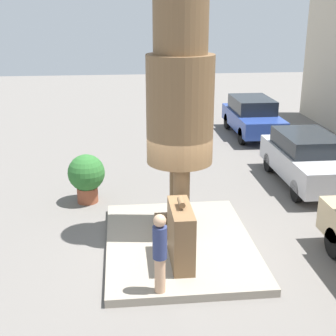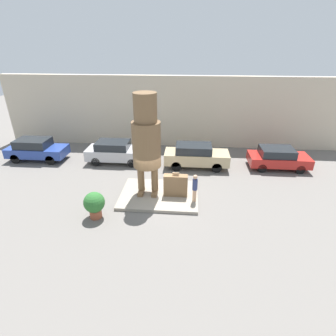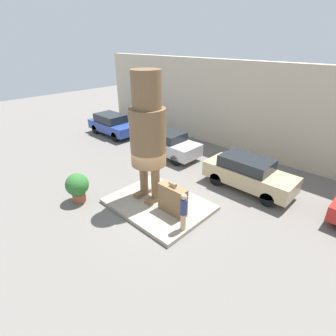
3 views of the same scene
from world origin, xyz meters
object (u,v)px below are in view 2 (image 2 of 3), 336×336
object	(u,v)px
statue_figure	(146,138)
planter_pot	(94,204)
parked_car_blue	(36,149)
parked_car_silver	(116,151)
parked_car_tan	(196,155)
tourist	(195,187)
giant_suitcase	(176,185)
parked_car_red	(278,158)

from	to	relation	value
statue_figure	planter_pot	xyz separation A→B (m)	(-2.33, -2.36, -2.68)
statue_figure	parked_car_blue	size ratio (longest dim) A/B	1.32
parked_car_silver	parked_car_tan	size ratio (longest dim) A/B	0.95
tourist	planter_pot	xyz separation A→B (m)	(-4.98, -1.66, -0.25)
statue_figure	giant_suitcase	distance (m)	3.12
giant_suitcase	parked_car_red	distance (m)	8.29
statue_figure	giant_suitcase	xyz separation A→B (m)	(1.59, -0.17, -2.68)
giant_suitcase	parked_car_silver	bearing A→B (deg)	135.42
parked_car_tan	parked_car_red	size ratio (longest dim) A/B	1.10
tourist	parked_car_tan	xyz separation A→B (m)	(0.11, 4.81, -0.17)
giant_suitcase	parked_car_red	world-z (taller)	giant_suitcase
statue_figure	planter_pot	size ratio (longest dim) A/B	4.01
parked_car_tan	parked_car_blue	bearing A→B (deg)	178.69
giant_suitcase	planter_pot	xyz separation A→B (m)	(-3.92, -2.19, -0.00)
giant_suitcase	parked_car_silver	world-z (taller)	giant_suitcase
parked_car_blue	parked_car_red	world-z (taller)	parked_car_blue
giant_suitcase	parked_car_tan	distance (m)	4.43
giant_suitcase	planter_pot	bearing A→B (deg)	-150.81
tourist	planter_pot	world-z (taller)	tourist
tourist	parked_car_silver	size ratio (longest dim) A/B	0.38
parked_car_tan	planter_pot	bearing A→B (deg)	-128.25
parked_car_red	parked_car_silver	bearing A→B (deg)	179.87
parked_car_silver	tourist	bearing A→B (deg)	-41.90
parked_car_silver	parked_car_tan	bearing A→B (deg)	-3.38
giant_suitcase	planter_pot	world-z (taller)	giant_suitcase
giant_suitcase	parked_car_tan	xyz separation A→B (m)	(1.17, 4.27, 0.07)
giant_suitcase	parked_car_blue	bearing A→B (deg)	157.00
planter_pot	parked_car_silver	bearing A→B (deg)	96.40
parked_car_silver	parked_car_red	world-z (taller)	parked_car_silver
parked_car_silver	parked_car_tan	xyz separation A→B (m)	(5.86, -0.35, 0.04)
parked_car_red	statue_figure	bearing A→B (deg)	-152.49
parked_car_blue	planter_pot	bearing A→B (deg)	-44.81
tourist	planter_pot	distance (m)	5.25
parked_car_blue	parked_car_red	xyz separation A→B (m)	(17.60, 0.05, -0.08)
tourist	parked_car_blue	distance (m)	12.81
parked_car_tan	tourist	bearing A→B (deg)	-91.36
statue_figure	parked_car_tan	size ratio (longest dim) A/B	1.27
parked_car_blue	parked_car_tan	size ratio (longest dim) A/B	0.96
tourist	parked_car_silver	world-z (taller)	tourist
giant_suitcase	parked_car_silver	size ratio (longest dim) A/B	0.34
parked_car_blue	giant_suitcase	bearing A→B (deg)	-23.00
giant_suitcase	parked_car_tan	bearing A→B (deg)	74.66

